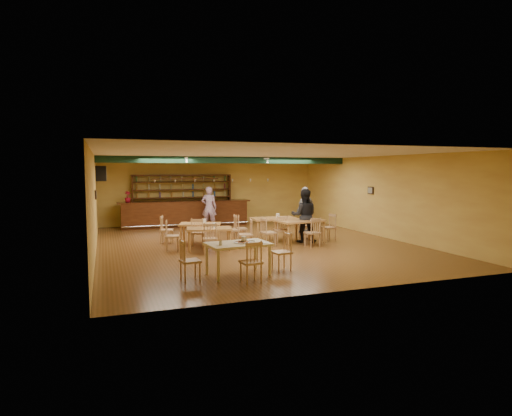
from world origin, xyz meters
name	(u,v)px	position (x,y,z in m)	size (l,w,h in m)	color
floor	(253,244)	(0.00, 0.00, 0.00)	(12.00, 12.00, 0.00)	brown
ceiling_beam	(230,160)	(0.00, 2.80, 2.87)	(10.00, 0.30, 0.25)	black
track_rail_left	(182,158)	(-1.80, 3.40, 2.94)	(0.05, 2.50, 0.05)	white
track_rail_right	(258,159)	(1.40, 3.40, 2.94)	(0.05, 2.50, 0.05)	white
ac_unit	(101,173)	(-4.80, 4.20, 2.35)	(0.34, 0.70, 0.48)	white
picture_left	(96,195)	(-4.97, 1.00, 1.70)	(0.04, 0.34, 0.28)	black
picture_right	(371,190)	(4.97, 0.50, 1.70)	(0.04, 0.34, 0.28)	black
bar_counter	(185,214)	(-1.37, 5.15, 0.56)	(5.74, 0.85, 1.13)	#33140A
back_bar_hutch	(183,200)	(-1.37, 5.78, 1.14)	(4.44, 0.40, 2.28)	#33140A
poinsettia	(128,197)	(-3.79, 5.15, 1.36)	(0.26, 0.26, 0.47)	maroon
dining_table_a	(200,233)	(-1.67, 0.67, 0.34)	(1.37, 0.82, 0.68)	#A07338
dining_table_b	(274,229)	(0.96, 0.50, 0.39)	(1.58, 0.95, 0.79)	#A07338
dining_table_c	(209,239)	(-1.66, -0.60, 0.35)	(1.38, 0.83, 0.69)	#A07338
dining_table_d	(300,232)	(1.52, -0.45, 0.40)	(1.59, 0.95, 0.79)	#A07338
near_table	(238,259)	(-1.77, -4.01, 0.39)	(1.44, 0.93, 0.77)	#CCBB89
pizza_tray	(242,242)	(-1.67, -4.01, 0.78)	(0.40, 0.40, 0.01)	silver
parmesan_shaker	(221,243)	(-2.24, -4.17, 0.83)	(0.07, 0.07, 0.11)	#EAE5C6
napkin_stack	(250,240)	(-1.41, -3.81, 0.79)	(0.20, 0.15, 0.03)	white
pizza_server	(248,241)	(-1.52, -3.96, 0.79)	(0.32, 0.09, 0.00)	silver
side_plate	(264,243)	(-1.21, -4.22, 0.78)	(0.22, 0.22, 0.01)	white
patron_bar	(209,207)	(-0.50, 4.33, 0.89)	(0.65, 0.43, 1.78)	#7D4392
patron_right_a	(304,216)	(1.76, -0.30, 0.92)	(0.89, 0.69, 1.83)	black
patron_right_b	(306,210)	(2.72, 1.55, 0.91)	(1.07, 0.45, 1.83)	gray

